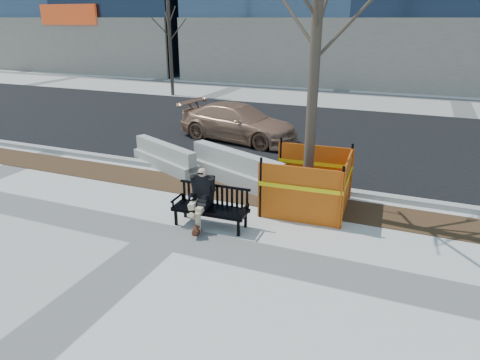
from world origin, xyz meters
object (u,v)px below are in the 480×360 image
at_px(jersey_barrier_left, 166,168).
at_px(jersey_barrier_right, 236,183).
at_px(bench, 211,226).
at_px(sedan, 238,140).
at_px(tree_fence, 306,207).
at_px(seated_man, 202,223).

distance_m(jersey_barrier_left, jersey_barrier_right, 2.31).
bearing_deg(jersey_barrier_left, bench, -20.07).
distance_m(sedan, jersey_barrier_left, 3.68).
height_order(jersey_barrier_left, jersey_barrier_right, jersey_barrier_right).
bearing_deg(tree_fence, jersey_barrier_left, 165.95).
bearing_deg(sedan, tree_fence, -132.43).
bearing_deg(seated_man, tree_fence, 40.73).
relative_size(sedan, jersey_barrier_right, 1.44).
relative_size(tree_fence, jersey_barrier_right, 2.24).
distance_m(seated_man, jersey_barrier_left, 3.73).
bearing_deg(jersey_barrier_left, seated_man, -22.00).
bearing_deg(sedan, jersey_barrier_left, 178.83).
bearing_deg(seated_man, jersey_barrier_right, 94.25).
bearing_deg(bench, jersey_barrier_left, 133.07).
bearing_deg(sedan, bench, -152.21).
height_order(bench, tree_fence, tree_fence).
bearing_deg(jersey_barrier_left, sedan, 103.80).
bearing_deg(sedan, jersey_barrier_right, -148.13).
height_order(seated_man, jersey_barrier_right, seated_man).
relative_size(seated_man, jersey_barrier_left, 0.46).
bearing_deg(tree_fence, bench, -133.06).
bearing_deg(tree_fence, sedan, 127.62).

